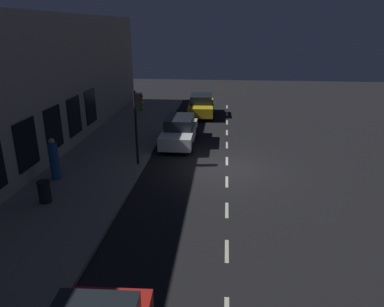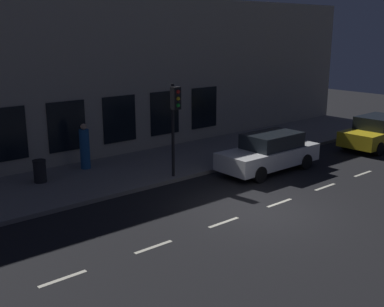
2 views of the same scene
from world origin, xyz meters
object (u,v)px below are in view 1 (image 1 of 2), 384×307
Objects in this scene: parked_car_1 at (180,131)px; trash_bin at (44,192)px; parked_car_2 at (201,105)px; pedestrian_0 at (54,160)px; traffic_light at (138,113)px.

parked_car_1 reaches higher than trash_bin.
trash_bin is (4.94, 15.13, -0.21)m from parked_car_2.
pedestrian_0 is (5.51, 12.96, 0.22)m from parked_car_2.
traffic_light is at bearing -80.81° from pedestrian_0.
parked_car_1 is 1.07× the size of parked_car_2.
parked_car_2 is 15.92m from trash_bin.
parked_car_1 is at bearing -117.36° from trash_bin.
traffic_light is at bearing -122.45° from trash_bin.
traffic_light is 5.49m from trash_bin.
traffic_light is 4.20× the size of trash_bin.
traffic_light is 4.48m from parked_car_1.
traffic_light is 11.25m from parked_car_2.
trash_bin is (4.16, 8.05, -0.21)m from parked_car_1.
pedestrian_0 is at bearing 51.37° from parked_car_1.
traffic_light is at bearing 76.63° from parked_car_2.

